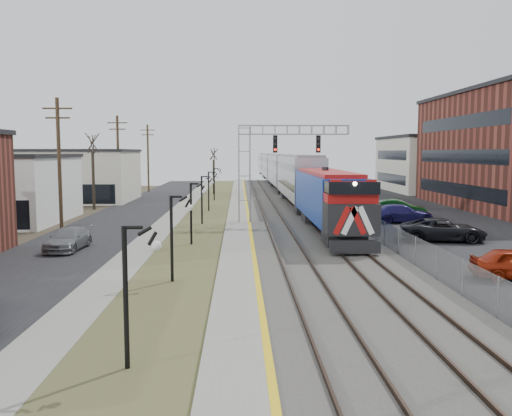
{
  "coord_description": "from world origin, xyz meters",
  "views": [
    {
      "loc": [
        -0.92,
        -16.4,
        5.95
      ],
      "look_at": [
        0.09,
        15.98,
        2.6
      ],
      "focal_mm": 38.0,
      "sensor_mm": 36.0,
      "label": 1
    }
  ],
  "objects": [
    {
      "name": "signal_gantry",
      "position": [
        1.22,
        27.99,
        5.59
      ],
      "size": [
        9.0,
        1.07,
        8.15
      ],
      "color": "gray",
      "rests_on": "ground"
    },
    {
      "name": "car_lot_e",
      "position": [
        12.01,
        32.63,
        0.64
      ],
      "size": [
        3.76,
        1.54,
        1.28
      ],
      "primitive_type": "imported",
      "rotation": [
        0.0,
        0.0,
        1.56
      ],
      "color": "slate",
      "rests_on": "ground"
    },
    {
      "name": "train",
      "position": [
        5.5,
        69.03,
        2.94
      ],
      "size": [
        3.0,
        108.65,
        5.33
      ],
      "color": "navy",
      "rests_on": "ground"
    },
    {
      "name": "car_street_b",
      "position": [
        -11.31,
        16.38,
        0.66
      ],
      "size": [
        2.07,
        4.64,
        1.32
      ],
      "primitive_type": "imported",
      "rotation": [
        0.0,
        0.0,
        -0.05
      ],
      "color": "slate",
      "rests_on": "ground"
    },
    {
      "name": "fence",
      "position": [
        8.2,
        35.0,
        0.8
      ],
      "size": [
        0.04,
        120.0,
        1.6
      ],
      "primitive_type": "cube",
      "color": "gray",
      "rests_on": "ground"
    },
    {
      "name": "platform_edge",
      "position": [
        -0.12,
        35.0,
        0.24
      ],
      "size": [
        0.24,
        120.0,
        0.01
      ],
      "primitive_type": "cube",
      "color": "gold",
      "rests_on": "platform"
    },
    {
      "name": "utility_poles",
      "position": [
        -14.5,
        25.0,
        5.0
      ],
      "size": [
        0.28,
        80.28,
        10.0
      ],
      "color": "#4C3823",
      "rests_on": "ground"
    },
    {
      "name": "grass_median",
      "position": [
        -4.0,
        35.0,
        0.03
      ],
      "size": [
        4.0,
        120.0,
        0.06
      ],
      "primitive_type": "cube",
      "color": "#4A502A",
      "rests_on": "ground"
    },
    {
      "name": "bare_trees",
      "position": [
        -12.66,
        38.91,
        2.7
      ],
      "size": [
        12.3,
        42.3,
        5.95
      ],
      "color": "#382D23",
      "rests_on": "ground"
    },
    {
      "name": "parking_lot",
      "position": [
        16.0,
        35.0,
        0.02
      ],
      "size": [
        16.0,
        120.0,
        0.04
      ],
      "primitive_type": "cube",
      "color": "black",
      "rests_on": "ground"
    },
    {
      "name": "sidewalk",
      "position": [
        -7.0,
        35.0,
        0.04
      ],
      "size": [
        2.0,
        120.0,
        0.08
      ],
      "primitive_type": "cube",
      "color": "gray",
      "rests_on": "ground"
    },
    {
      "name": "car_lot_g",
      "position": [
        11.04,
        43.64,
        0.7
      ],
      "size": [
        4.42,
        2.11,
        1.4
      ],
      "primitive_type": "imported",
      "rotation": [
        0.0,
        0.0,
        1.42
      ],
      "color": "slate",
      "rests_on": "ground"
    },
    {
      "name": "ground",
      "position": [
        0.0,
        0.0,
        0.0
      ],
      "size": [
        160.0,
        160.0,
        0.0
      ],
      "primitive_type": "plane",
      "color": "#473D2D",
      "rests_on": "ground"
    },
    {
      "name": "ballast_bed",
      "position": [
        4.0,
        35.0,
        0.1
      ],
      "size": [
        8.0,
        120.0,
        0.2
      ],
      "primitive_type": "cube",
      "color": "#595651",
      "rests_on": "ground"
    },
    {
      "name": "track_far",
      "position": [
        5.5,
        35.0,
        0.28
      ],
      "size": [
        1.58,
        120.0,
        0.15
      ],
      "color": "#2D2119",
      "rests_on": "ballast_bed"
    },
    {
      "name": "car_lot_c",
      "position": [
        12.69,
        18.92,
        0.76
      ],
      "size": [
        5.81,
        3.36,
        1.52
      ],
      "primitive_type": "imported",
      "rotation": [
        0.0,
        0.0,
        1.41
      ],
      "color": "black",
      "rests_on": "ground"
    },
    {
      "name": "platform",
      "position": [
        -1.0,
        35.0,
        0.12
      ],
      "size": [
        2.0,
        120.0,
        0.24
      ],
      "primitive_type": "cube",
      "color": "gray",
      "rests_on": "ground"
    },
    {
      "name": "track_near",
      "position": [
        2.0,
        35.0,
        0.28
      ],
      "size": [
        1.58,
        120.0,
        0.15
      ],
      "color": "#2D2119",
      "rests_on": "ballast_bed"
    },
    {
      "name": "car_lot_d",
      "position": [
        12.74,
        28.43,
        0.77
      ],
      "size": [
        5.37,
        2.34,
        1.54
      ],
      "primitive_type": "imported",
      "rotation": [
        0.0,
        0.0,
        1.61
      ],
      "color": "navy",
      "rests_on": "ground"
    },
    {
      "name": "lampposts",
      "position": [
        -4.0,
        18.29,
        2.0
      ],
      "size": [
        0.14,
        62.14,
        4.0
      ],
      "color": "black",
      "rests_on": "ground"
    },
    {
      "name": "street_west",
      "position": [
        -11.5,
        35.0,
        0.02
      ],
      "size": [
        7.0,
        120.0,
        0.04
      ],
      "primitive_type": "cube",
      "color": "black",
      "rests_on": "ground"
    },
    {
      "name": "car_lot_f",
      "position": [
        13.35,
        31.57,
        0.83
      ],
      "size": [
        5.29,
        2.91,
        1.65
      ],
      "primitive_type": "imported",
      "rotation": [
        0.0,
        0.0,
        1.33
      ],
      "color": "#0B3910",
      "rests_on": "ground"
    }
  ]
}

